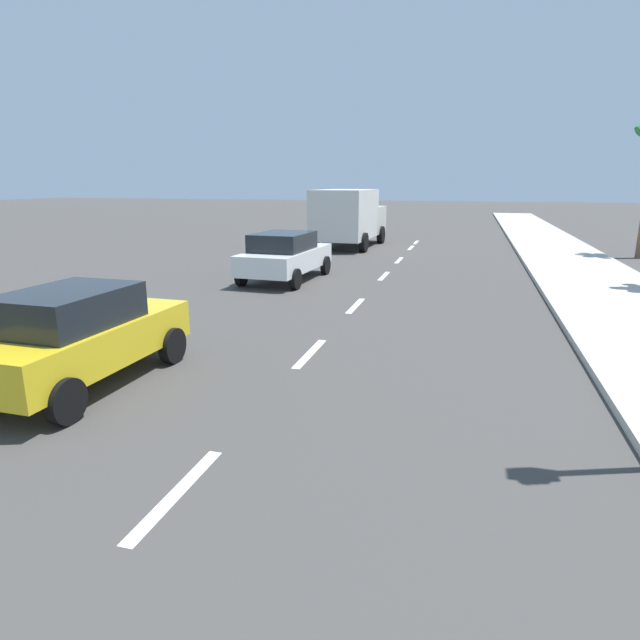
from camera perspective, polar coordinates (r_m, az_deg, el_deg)
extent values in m
plane|color=#423F3D|center=(16.26, 5.49, 3.28)|extent=(160.00, 160.00, 0.00)
cube|color=#B2ADA3|center=(18.40, 27.62, 3.21)|extent=(3.60, 80.00, 0.14)
cube|color=white|center=(6.04, -15.01, -17.35)|extent=(0.16, 1.80, 0.01)
cube|color=white|center=(10.13, -1.07, -3.57)|extent=(0.16, 1.80, 0.01)
cube|color=white|center=(14.04, 3.81, 1.54)|extent=(0.16, 1.80, 0.01)
cube|color=white|center=(18.64, 6.83, 4.69)|extent=(0.16, 1.80, 0.01)
cube|color=white|center=(22.53, 8.42, 6.32)|extent=(0.16, 1.80, 0.01)
cube|color=white|center=(26.99, 9.67, 7.60)|extent=(0.16, 1.80, 0.01)
cube|color=white|center=(29.52, 10.21, 8.15)|extent=(0.16, 1.80, 0.01)
cube|color=gold|center=(9.26, -24.10, -2.18)|extent=(1.69, 3.87, 0.64)
cube|color=black|center=(8.98, -25.28, 1.17)|extent=(1.46, 2.02, 0.56)
cylinder|color=black|center=(10.81, -22.71, -1.80)|extent=(0.19, 0.64, 0.64)
cylinder|color=black|center=(9.89, -15.44, -2.64)|extent=(0.19, 0.64, 0.64)
cylinder|color=black|center=(7.94, -25.46, -7.82)|extent=(0.19, 0.64, 0.64)
cube|color=white|center=(17.71, -3.67, 6.50)|extent=(2.02, 4.38, 0.64)
cube|color=black|center=(17.44, -3.97, 8.35)|extent=(1.70, 2.31, 0.56)
cylinder|color=black|center=(19.44, -4.50, 6.09)|extent=(0.21, 0.65, 0.64)
cylinder|color=black|center=(18.82, 0.59, 5.86)|extent=(0.21, 0.65, 0.64)
cylinder|color=black|center=(16.83, -8.38, 4.67)|extent=(0.21, 0.65, 0.64)
cylinder|color=black|center=(16.10, -2.62, 4.37)|extent=(0.21, 0.65, 0.64)
cube|color=beige|center=(29.08, 4.26, 10.61)|extent=(2.50, 2.44, 1.40)
cube|color=silver|center=(26.16, 2.66, 11.20)|extent=(2.58, 4.26, 2.30)
cylinder|color=black|center=(29.32, 1.86, 9.21)|extent=(0.32, 0.91, 0.90)
cylinder|color=black|center=(28.75, 6.51, 9.02)|extent=(0.32, 0.91, 0.90)
cylinder|color=black|center=(25.62, -0.61, 8.45)|extent=(0.32, 0.91, 0.90)
cylinder|color=black|center=(24.96, 4.67, 8.24)|extent=(0.32, 0.91, 0.90)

